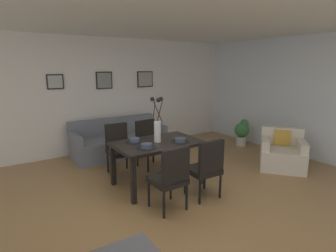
{
  "coord_description": "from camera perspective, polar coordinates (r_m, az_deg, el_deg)",
  "views": [
    {
      "loc": [
        -2.02,
        -2.88,
        1.95
      ],
      "look_at": [
        0.39,
        0.81,
        0.99
      ],
      "focal_mm": 29.18,
      "sensor_mm": 36.0,
      "label": 1
    }
  ],
  "objects": [
    {
      "name": "dining_chair_near_left",
      "position": [
        3.74,
        0.59,
        -10.33
      ],
      "size": [
        0.45,
        0.45,
        0.92
      ],
      "color": "black",
      "rests_on": "ground"
    },
    {
      "name": "ceiling_panel",
      "position": [
        3.91,
        -1.58,
        22.47
      ],
      "size": [
        9.0,
        7.2,
        0.08
      ],
      "primitive_type": "cube",
      "color": "white"
    },
    {
      "name": "centerpiece_vase",
      "position": [
        4.43,
        -2.23,
        0.21
      ],
      "size": [
        0.21,
        0.23,
        0.73
      ],
      "color": "white",
      "rests_on": "dining_table"
    },
    {
      "name": "framed_picture_left",
      "position": [
        6.18,
        -22.49,
        8.54
      ],
      "size": [
        0.33,
        0.03,
        0.31
      ],
      "color": "black"
    },
    {
      "name": "dining_chair_near_right",
      "position": [
        5.14,
        -10.2,
        -4.15
      ],
      "size": [
        0.45,
        0.45,
        0.92
      ],
      "color": "black",
      "rests_on": "ground"
    },
    {
      "name": "bowl_near_right",
      "position": [
        4.51,
        -6.98,
        -2.82
      ],
      "size": [
        0.17,
        0.17,
        0.07
      ],
      "color": "#475166",
      "rests_on": "dining_table"
    },
    {
      "name": "armchair",
      "position": [
        5.83,
        22.69,
        -5.25
      ],
      "size": [
        1.13,
        1.13,
        0.75
      ],
      "color": "beige",
      "rests_on": "ground"
    },
    {
      "name": "bowl_far_left",
      "position": [
        4.48,
        2.58,
        -2.82
      ],
      "size": [
        0.17,
        0.17,
        0.07
      ],
      "color": "#475166",
      "rests_on": "dining_table"
    },
    {
      "name": "dining_table",
      "position": [
        4.52,
        -2.2,
        -4.43
      ],
      "size": [
        1.4,
        0.9,
        0.74
      ],
      "color": "black",
      "rests_on": "ground"
    },
    {
      "name": "bowl_near_left",
      "position": [
        4.16,
        -4.5,
        -4.06
      ],
      "size": [
        0.17,
        0.17,
        0.07
      ],
      "color": "#475166",
      "rests_on": "dining_table"
    },
    {
      "name": "ground_plane",
      "position": [
        4.02,
        1.77,
        -16.72
      ],
      "size": [
        9.0,
        9.0,
        0.0
      ],
      "primitive_type": "plane",
      "color": "olive"
    },
    {
      "name": "potted_plant",
      "position": [
        7.07,
        15.21,
        -1.03
      ],
      "size": [
        0.36,
        0.36,
        0.67
      ],
      "color": "silver",
      "rests_on": "ground"
    },
    {
      "name": "back_wall_panel",
      "position": [
        6.48,
        -14.89,
        6.15
      ],
      "size": [
        9.0,
        0.1,
        2.6
      ],
      "primitive_type": "cube",
      "color": "white",
      "rests_on": "ground"
    },
    {
      "name": "sofa",
      "position": [
        6.26,
        -10.25,
        -3.37
      ],
      "size": [
        2.03,
        0.84,
        0.8
      ],
      "color": "slate",
      "rests_on": "ground"
    },
    {
      "name": "framed_picture_right",
      "position": [
        6.89,
        -4.81,
        9.72
      ],
      "size": [
        0.42,
        0.03,
        0.39
      ],
      "color": "black"
    },
    {
      "name": "framed_picture_center",
      "position": [
        6.46,
        -13.18,
        9.27
      ],
      "size": [
        0.38,
        0.03,
        0.39
      ],
      "color": "black"
    },
    {
      "name": "placemat_near_left",
      "position": [
        4.17,
        -4.49,
        -4.55
      ],
      "size": [
        0.32,
        0.32,
        0.01
      ],
      "primitive_type": "cylinder",
      "color": "black",
      "rests_on": "dining_table"
    },
    {
      "name": "placemat_far_left",
      "position": [
        4.49,
        2.58,
        -3.28
      ],
      "size": [
        0.32,
        0.32,
        0.01
      ],
      "primitive_type": "cylinder",
      "color": "black",
      "rests_on": "dining_table"
    },
    {
      "name": "placemat_near_right",
      "position": [
        4.52,
        -6.97,
        -3.28
      ],
      "size": [
        0.32,
        0.32,
        0.01
      ],
      "primitive_type": "cylinder",
      "color": "black",
      "rests_on": "dining_table"
    },
    {
      "name": "side_window_wall",
      "position": [
        6.58,
        26.83,
        5.33
      ],
      "size": [
        0.1,
        6.3,
        2.6
      ],
      "primitive_type": "cube",
      "color": "white",
      "rests_on": "ground"
    },
    {
      "name": "dining_chair_far_right",
      "position": [
        5.39,
        -4.12,
        -3.19
      ],
      "size": [
        0.47,
        0.47,
        0.92
      ],
      "color": "black",
      "rests_on": "ground"
    },
    {
      "name": "dining_chair_far_left",
      "position": [
        4.12,
        7.97,
        -8.28
      ],
      "size": [
        0.46,
        0.46,
        0.92
      ],
      "color": "black",
      "rests_on": "ground"
    }
  ]
}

